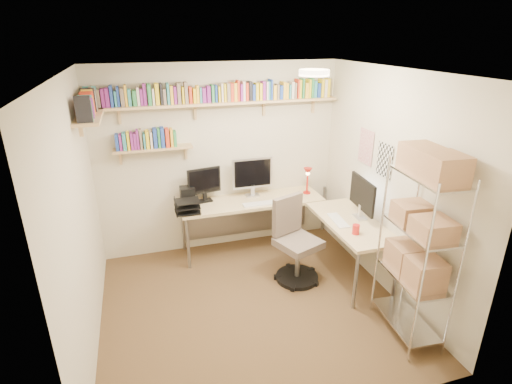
% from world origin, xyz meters
% --- Properties ---
extents(ground, '(3.20, 3.20, 0.00)m').
position_xyz_m(ground, '(0.00, 0.00, 0.00)').
color(ground, '#4A3620').
rests_on(ground, ground).
extents(room_shell, '(3.24, 3.04, 2.52)m').
position_xyz_m(room_shell, '(0.00, 0.00, 1.55)').
color(room_shell, beige).
rests_on(room_shell, ground).
extents(wall_shelves, '(3.12, 1.09, 0.80)m').
position_xyz_m(wall_shelves, '(-0.41, 1.30, 2.03)').
color(wall_shelves, tan).
rests_on(wall_shelves, ground).
extents(corner_desk, '(2.28, 1.93, 1.29)m').
position_xyz_m(corner_desk, '(0.49, 0.97, 0.73)').
color(corner_desk, beige).
rests_on(corner_desk, ground).
extents(office_chair, '(0.59, 0.60, 1.04)m').
position_xyz_m(office_chair, '(0.65, 0.39, 0.44)').
color(office_chair, black).
rests_on(office_chair, ground).
extents(wire_rack, '(0.44, 0.79, 1.92)m').
position_xyz_m(wire_rack, '(1.36, -0.84, 1.22)').
color(wire_rack, silver).
rests_on(wire_rack, ground).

